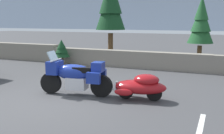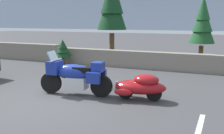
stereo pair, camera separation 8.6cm
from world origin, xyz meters
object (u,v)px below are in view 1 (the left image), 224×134
touring_motorcycle (75,75)px  car_shaped_trailer (140,86)px  pine_tree_secondary (201,22)px  pine_tree_tall (110,1)px

touring_motorcycle → car_shaped_trailer: (1.97, 0.28, -0.21)m
touring_motorcycle → pine_tree_secondary: 7.93m
touring_motorcycle → car_shaped_trailer: touring_motorcycle is taller
pine_tree_secondary → pine_tree_tall: bearing=-178.4°
car_shaped_trailer → pine_tree_tall: bearing=119.4°
touring_motorcycle → car_shaped_trailer: 2.00m
touring_motorcycle → car_shaped_trailer: bearing=8.2°
touring_motorcycle → car_shaped_trailer: size_ratio=1.03×
car_shaped_trailer → pine_tree_secondary: 7.19m
car_shaped_trailer → pine_tree_tall: (-3.81, 6.76, 2.93)m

